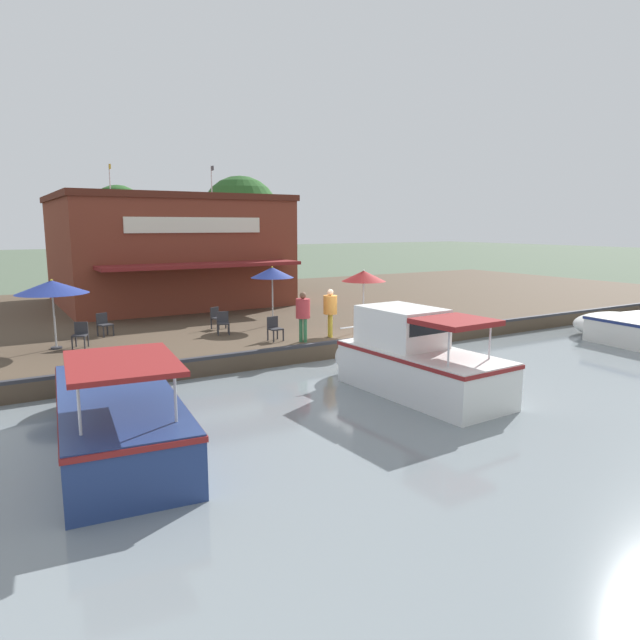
# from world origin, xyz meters

# --- Properties ---
(ground_plane) EXTENTS (220.00, 220.00, 0.00)m
(ground_plane) POSITION_xyz_m (0.00, 0.00, 0.00)
(ground_plane) COLOR #4C5B47
(quay_deck) EXTENTS (22.00, 56.00, 0.60)m
(quay_deck) POSITION_xyz_m (-11.00, 0.00, 0.30)
(quay_deck) COLOR #4C3D2D
(quay_deck) RESTS_ON ground
(quay_edge_fender) EXTENTS (0.20, 50.40, 0.10)m
(quay_edge_fender) POSITION_xyz_m (-0.10, 0.00, 0.65)
(quay_edge_fender) COLOR #2D2D33
(quay_edge_fender) RESTS_ON quay_deck
(waterfront_restaurant) EXTENTS (11.49, 10.82, 7.25)m
(waterfront_restaurant) POSITION_xyz_m (-13.95, -2.98, 3.38)
(waterfront_restaurant) COLOR brown
(waterfront_restaurant) RESTS_ON quay_deck
(patio_umbrella_far_corner) EXTENTS (1.75, 1.75, 2.41)m
(patio_umbrella_far_corner) POSITION_xyz_m (-4.60, -1.39, 2.75)
(patio_umbrella_far_corner) COLOR #B7B7B7
(patio_umbrella_far_corner) RESTS_ON quay_deck
(patio_umbrella_back_row) EXTENTS (2.29, 2.29, 2.32)m
(patio_umbrella_back_row) POSITION_xyz_m (-4.17, -9.63, 2.66)
(patio_umbrella_back_row) COLOR #B7B7B7
(patio_umbrella_back_row) RESTS_ON quay_deck
(patio_umbrella_by_entrance) EXTENTS (1.72, 1.72, 2.37)m
(patio_umbrella_by_entrance) POSITION_xyz_m (-1.68, 1.09, 2.71)
(patio_umbrella_by_entrance) COLOR #B7B7B7
(patio_umbrella_by_entrance) RESTS_ON quay_deck
(cafe_chair_beside_entrance) EXTENTS (0.47, 0.47, 0.85)m
(cafe_chair_beside_entrance) POSITION_xyz_m (-1.64, -2.80, 1.08)
(cafe_chair_beside_entrance) COLOR #2D2D33
(cafe_chair_beside_entrance) RESTS_ON quay_deck
(cafe_chair_mid_patio) EXTENTS (0.59, 0.59, 0.85)m
(cafe_chair_mid_patio) POSITION_xyz_m (-3.95, -8.90, 1.08)
(cafe_chair_mid_patio) COLOR #2D2D33
(cafe_chair_mid_patio) RESTS_ON quay_deck
(cafe_chair_under_first_umbrella) EXTENTS (0.59, 0.59, 0.85)m
(cafe_chair_under_first_umbrella) POSITION_xyz_m (-4.96, -3.67, 1.08)
(cafe_chair_under_first_umbrella) COLOR #2D2D33
(cafe_chair_under_first_umbrella) RESTS_ON quay_deck
(cafe_chair_far_corner_seat) EXTENTS (0.55, 0.55, 0.85)m
(cafe_chair_far_corner_seat) POSITION_xyz_m (-3.69, -3.93, 1.08)
(cafe_chair_far_corner_seat) COLOR #2D2D33
(cafe_chair_far_corner_seat) RESTS_ON quay_deck
(cafe_chair_facing_river) EXTENTS (0.57, 0.57, 0.85)m
(cafe_chair_facing_river) POSITION_xyz_m (-5.67, -7.82, 1.08)
(cafe_chair_facing_river) COLOR #2D2D33
(cafe_chair_facing_river) RESTS_ON quay_deck
(person_mid_patio) EXTENTS (0.50, 0.50, 1.77)m
(person_mid_patio) POSITION_xyz_m (-0.87, -2.07, 1.72)
(person_mid_patio) COLOR #337547
(person_mid_patio) RESTS_ON quay_deck
(person_near_entrance) EXTENTS (0.50, 0.50, 1.77)m
(person_near_entrance) POSITION_xyz_m (-1.14, -0.77, 1.72)
(person_near_entrance) COLOR gold
(person_near_entrance) RESTS_ON quay_deck
(motorboat_nearest_quay) EXTENTS (7.39, 2.93, 2.19)m
(motorboat_nearest_quay) POSITION_xyz_m (3.82, -9.40, 0.73)
(motorboat_nearest_quay) COLOR navy
(motorboat_nearest_quay) RESTS_ON river_water
(motorboat_outer_channel) EXTENTS (5.85, 2.36, 2.31)m
(motorboat_outer_channel) POSITION_xyz_m (4.22, -1.60, 0.96)
(motorboat_outer_channel) COLOR white
(motorboat_outer_channel) RESTS_ON river_water
(tree_downstream_bank) EXTENTS (3.49, 3.33, 6.46)m
(tree_downstream_bank) POSITION_xyz_m (-19.73, -4.19, 5.28)
(tree_downstream_bank) COLOR brown
(tree_downstream_bank) RESTS_ON quay_deck
(tree_upstream_bank) EXTENTS (5.15, 4.91, 7.10)m
(tree_upstream_bank) POSITION_xyz_m (-17.11, 2.60, 5.11)
(tree_upstream_bank) COLOR brown
(tree_upstream_bank) RESTS_ON quay_deck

